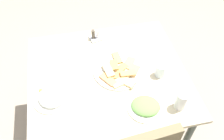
{
  "coord_description": "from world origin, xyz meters",
  "views": [
    {
      "loc": [
        0.2,
        1.07,
        2.0
      ],
      "look_at": [
        -0.03,
        -0.0,
        0.77
      ],
      "focal_mm": 39.52,
      "sensor_mm": 36.0,
      "label": 1
    }
  ],
  "objects": [
    {
      "name": "soda_can",
      "position": [
        -0.37,
        0.35,
        0.8
      ],
      "size": [
        0.09,
        0.09,
        0.12
      ],
      "primitive_type": "cylinder",
      "rotation": [
        0.0,
        0.0,
        5.63
      ],
      "color": "silver",
      "rests_on": "dining_table"
    },
    {
      "name": "salad_plate_greens",
      "position": [
        -0.17,
        0.31,
        0.75
      ],
      "size": [
        0.22,
        0.22,
        0.04
      ],
      "color": "white",
      "rests_on": "dining_table"
    },
    {
      "name": "condiment_caddy",
      "position": [
        0.02,
        -0.37,
        0.76
      ],
      "size": [
        0.11,
        0.11,
        0.08
      ],
      "color": "#B2B2B7",
      "rests_on": "dining_table"
    },
    {
      "name": "spoon",
      "position": [
        0.32,
        -0.22,
        0.74
      ],
      "size": [
        0.18,
        0.06,
        0.0
      ],
      "primitive_type": "cube",
      "rotation": [
        0.0,
        0.0,
        -0.24
      ],
      "color": "silver",
      "rests_on": "paper_napkin"
    },
    {
      "name": "salad_plate_rice",
      "position": [
        0.38,
        0.13,
        0.76
      ],
      "size": [
        0.22,
        0.23,
        0.05
      ],
      "color": "white",
      "rests_on": "dining_table"
    },
    {
      "name": "pide_platter",
      "position": [
        -0.08,
        0.0,
        0.75
      ],
      "size": [
        0.34,
        0.35,
        0.04
      ],
      "color": "white",
      "rests_on": "dining_table"
    },
    {
      "name": "fork",
      "position": [
        0.32,
        -0.25,
        0.74
      ],
      "size": [
        0.2,
        0.05,
        0.0
      ],
      "primitive_type": "cube",
      "rotation": [
        0.0,
        0.0,
        -0.18
      ],
      "color": "silver",
      "rests_on": "paper_napkin"
    },
    {
      "name": "paper_napkin",
      "position": [
        0.32,
        -0.24,
        0.74
      ],
      "size": [
        0.21,
        0.21,
        0.0
      ],
      "primitive_type": "cube",
      "rotation": [
        0.0,
        0.0,
        -0.38
      ],
      "color": "white",
      "rests_on": "dining_table"
    },
    {
      "name": "ground_plane",
      "position": [
        0.0,
        0.0,
        0.0
      ],
      "size": [
        6.0,
        6.0,
        0.0
      ],
      "primitive_type": "plane",
      "color": "gray"
    },
    {
      "name": "drinking_glass",
      "position": [
        -0.34,
        0.08,
        0.78
      ],
      "size": [
        0.07,
        0.07,
        0.09
      ],
      "primitive_type": "cylinder",
      "color": "silver",
      "rests_on": "dining_table"
    },
    {
      "name": "dining_table",
      "position": [
        0.0,
        0.0,
        0.66
      ],
      "size": [
        1.06,
        0.96,
        0.74
      ],
      "color": "beige",
      "rests_on": "ground_plane"
    }
  ]
}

